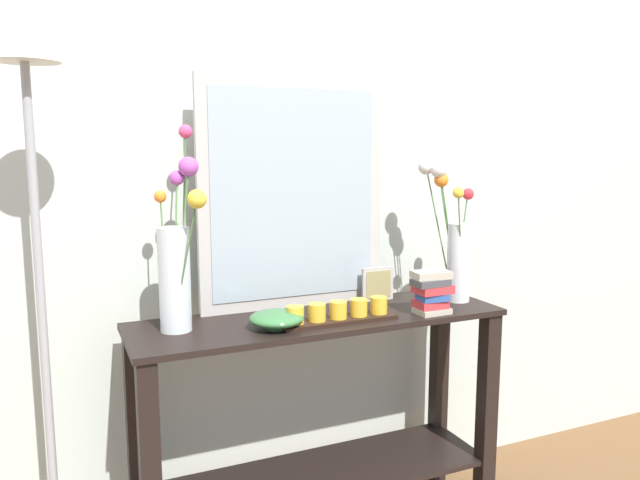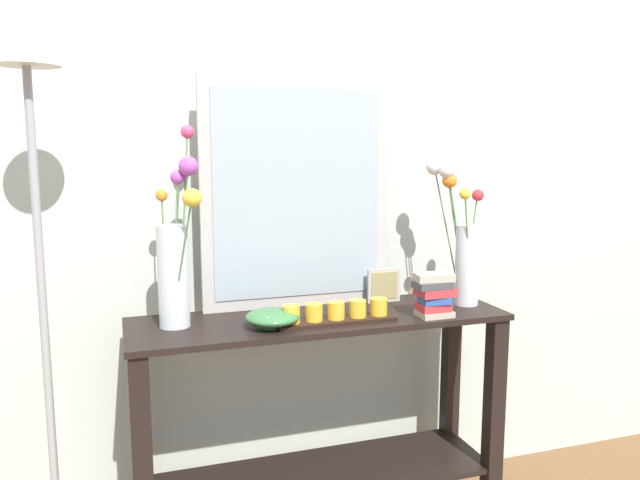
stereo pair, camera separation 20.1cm
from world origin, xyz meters
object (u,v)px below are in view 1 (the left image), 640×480
Objects in this scene: tall_vase_left at (177,261)px; decorative_bowl at (277,319)px; mirror_leaning at (293,194)px; floor_lamp at (36,231)px; console_table at (320,404)px; picture_frame_small at (378,284)px; vase_right at (454,241)px; candle_tray at (338,313)px; book_stack at (432,292)px.

tall_vase_left is 3.68× the size of decorative_bowl.
decorative_bowl is at bearing -122.84° from mirror_leaning.
decorative_bowl is at bearing -5.12° from floor_lamp.
floor_lamp is (-0.38, -0.05, 0.12)m from tall_vase_left.
picture_frame_small reaches higher than console_table.
tall_vase_left reaches higher than vase_right.
candle_tray reaches higher than decorative_bowl.
mirror_leaning is 5.44× the size of book_stack.
book_stack is 1.22m from floor_lamp.
floor_lamp is (-1.19, 0.11, 0.26)m from book_stack.
vase_right reaches higher than picture_frame_small.
mirror_leaning reaches higher than vase_right.
candle_tray is at bearing -4.60° from floor_lamp.
book_stack is (0.35, -0.12, 0.38)m from console_table.
console_table is at bearing 160.68° from book_stack.
picture_frame_small is 0.74× the size of decorative_bowl.
picture_frame_small reaches higher than decorative_bowl.
picture_frame_small is 1.15m from floor_lamp.
candle_tray is (-0.50, -0.08, -0.19)m from vase_right.
book_stack is at bearing -35.93° from mirror_leaning.
picture_frame_small is (0.25, 0.19, 0.03)m from candle_tray.
picture_frame_small is at bearing 21.08° from console_table.
console_table is 1.05m from floor_lamp.
candle_tray is at bearing -2.92° from decorative_bowl.
decorative_bowl is at bearing -174.24° from vase_right.
floor_lamp reaches higher than candle_tray.
candle_tray is 0.33m from book_stack.
vase_right is 1.37m from floor_lamp.
vase_right reaches higher than console_table.
candle_tray is (0.06, -0.24, -0.37)m from mirror_leaning.
console_table is 0.35m from candle_tray.
console_table is 0.72m from mirror_leaning.
vase_right is 0.73m from decorative_bowl.
console_table is 7.38× the size of decorative_bowl.
vase_right is at bearing 34.46° from book_stack.
book_stack is (0.33, -0.04, 0.05)m from candle_tray.
tall_vase_left reaches higher than console_table.
picture_frame_small is (-0.25, 0.11, -0.16)m from vase_right.
vase_right is (0.53, -0.01, 0.53)m from console_table.
mirror_leaning reaches higher than picture_frame_small.
picture_frame_small is 0.49m from decorative_bowl.
vase_right is at bearing -0.57° from console_table.
decorative_bowl is 0.72m from floor_lamp.
book_stack reaches higher than decorative_bowl.
vase_right reaches higher than decorative_bowl.
candle_tray is at bearing -142.49° from picture_frame_small.
decorative_bowl is at bearing 174.92° from book_stack.
picture_frame_small is at bearing 37.51° from candle_tray.
book_stack is 0.09× the size of floor_lamp.
decorative_bowl is at bearing -158.15° from picture_frame_small.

